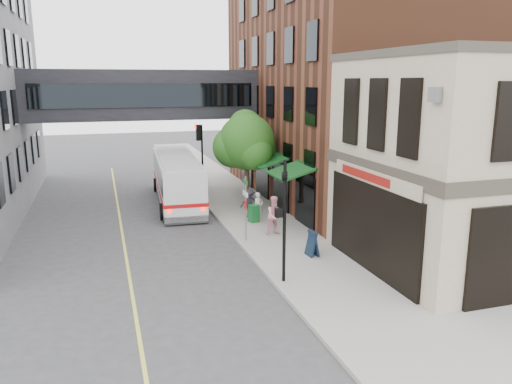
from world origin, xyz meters
TOP-DOWN VIEW (x-y plane):
  - ground at (0.00, 0.00)m, footprint 120.00×120.00m
  - sidewalk_main at (2.00, 14.00)m, footprint 4.00×60.00m
  - corner_building at (8.97, 2.00)m, footprint 10.19×8.12m
  - brick_building at (9.98, 15.00)m, footprint 13.76×18.00m
  - skyway_bridge at (-3.00, 18.00)m, footprint 14.00×3.18m
  - traffic_signal_near at (0.37, 2.00)m, footprint 0.44×0.22m
  - traffic_signal_far at (0.26, 17.00)m, footprint 0.53×0.28m
  - street_sign_pole at (0.39, 7.00)m, footprint 0.08×0.75m
  - street_tree at (2.19, 13.22)m, footprint 3.80×3.20m
  - lane_marking at (-5.00, 10.00)m, footprint 0.12×40.00m
  - bus at (-1.42, 15.90)m, footprint 3.05×10.66m
  - pedestrian_a at (1.93, 9.92)m, footprint 0.64×0.51m
  - pedestrian_b at (1.97, 7.45)m, footprint 0.97×0.79m
  - pedestrian_c at (1.71, 10.81)m, footprint 1.14×0.91m
  - newspaper_box at (1.64, 9.82)m, footprint 0.56×0.52m
  - sandwich_board at (2.49, 4.19)m, footprint 0.44×0.64m

SIDE VIEW (x-z plane):
  - ground at x=0.00m, z-range 0.00..0.00m
  - lane_marking at x=-5.00m, z-range 0.00..0.01m
  - sidewalk_main at x=2.00m, z-range 0.00..0.15m
  - newspaper_box at x=1.64m, z-range 0.15..1.08m
  - sandwich_board at x=2.49m, z-range 0.15..1.24m
  - pedestrian_a at x=1.93m, z-range 0.15..1.69m
  - pedestrian_c at x=1.71m, z-range 0.15..1.69m
  - pedestrian_b at x=1.97m, z-range 0.15..2.03m
  - bus at x=-1.42m, z-range 0.17..3.01m
  - street_sign_pole at x=0.39m, z-range 0.43..3.43m
  - traffic_signal_near at x=0.37m, z-range 0.68..5.28m
  - traffic_signal_far at x=0.26m, z-range 1.09..5.59m
  - street_tree at x=2.19m, z-range 1.11..6.71m
  - corner_building at x=8.97m, z-range -0.01..8.44m
  - skyway_bridge at x=-3.00m, z-range 5.00..8.00m
  - brick_building at x=9.98m, z-range -0.01..13.99m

